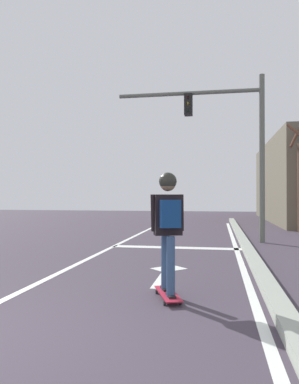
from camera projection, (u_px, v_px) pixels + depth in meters
lane_line_center at (103, 252)px, 9.11m from camera, size 0.12×20.00×0.01m
lane_line_curbside at (239, 255)px, 8.53m from camera, size 0.12×20.00×0.01m
stop_bar at (176, 248)px, 9.83m from camera, size 3.36×0.40×0.01m
lane_arrow_stem at (162, 278)px, 6.18m from camera, size 0.16×1.40×0.01m
lane_arrow_head at (169, 268)px, 7.02m from camera, size 0.71×0.71×0.01m
curb_strip at (250, 253)px, 8.49m from camera, size 0.24×24.00×0.14m
skateboard at (168, 294)px, 4.97m from camera, size 0.48×0.86×0.08m
skater at (168, 217)px, 4.96m from camera, size 0.42×0.60×1.59m
traffic_signal_mast at (228, 130)px, 11.09m from camera, size 4.34×0.34×4.88m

